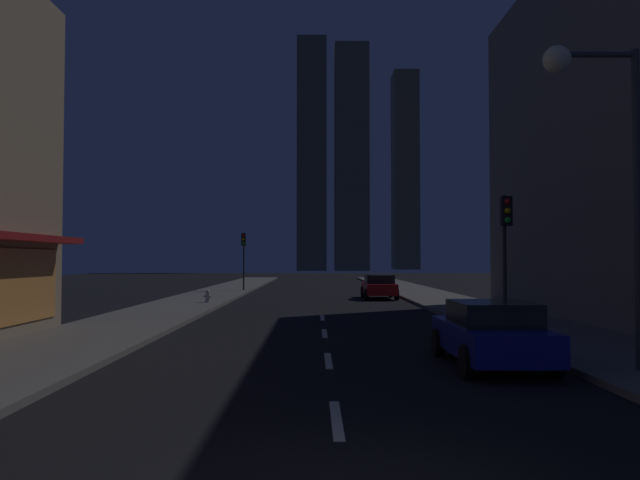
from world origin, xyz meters
The scene contains 13 objects.
ground_plane centered at (0.00, 32.00, -0.05)m, with size 78.00×136.00×0.10m, color black.
sidewalk_right centered at (7.00, 32.00, 0.07)m, with size 4.00×76.00×0.15m, color #605E59.
sidewalk_left centered at (-7.00, 32.00, 0.07)m, with size 4.00×76.00×0.15m, color #605E59.
lane_marking_center centered at (0.00, 8.40, 0.01)m, with size 0.16×23.00×0.01m.
skyscraper_distant_tall centered at (-0.90, 123.04, 25.03)m, with size 6.32×5.55×50.06m, color brown.
skyscraper_distant_mid centered at (7.64, 122.36, 24.23)m, with size 7.24×5.84×48.46m, color #5E5A47.
skyscraper_distant_short centered at (22.03, 141.52, 24.21)m, with size 6.02×7.77×48.41m, color #5F5A47.
car_parked_near centered at (3.60, 7.59, 0.74)m, with size 1.98×4.24×1.45m.
car_parked_far centered at (3.60, 30.73, 0.74)m, with size 1.98×4.24×1.45m.
fire_hydrant_far_left centered at (-5.90, 25.73, 0.45)m, with size 0.42×0.30×0.65m.
traffic_light_near_right centered at (5.50, 12.43, 3.19)m, with size 0.32×0.48×4.20m.
traffic_light_far_left centered at (-5.50, 38.16, 3.19)m, with size 0.32×0.48×4.20m.
street_lamp_right centered at (5.38, 6.24, 5.07)m, with size 1.96×0.56×6.58m.
Camera 1 is at (-0.33, -5.82, 2.38)m, focal length 33.82 mm.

